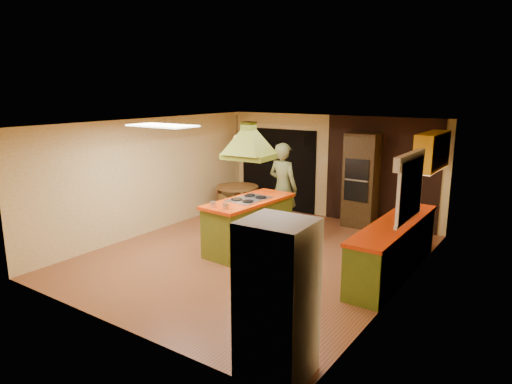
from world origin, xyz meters
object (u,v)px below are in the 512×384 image
Objects in this scene: refrigerator at (277,300)px; dining_table at (238,195)px; canister_large at (404,207)px; man at (283,188)px; wall_oven at (361,180)px; kitchen_island at (249,224)px.

refrigerator is 1.73× the size of dining_table.
refrigerator reaches higher than canister_large.
man is at bearing -15.21° from dining_table.
dining_table is 4.40m from canister_large.
canister_large is at bearing 85.85° from refrigerator.
refrigerator is 6.04m from wall_oven.
man reaches higher than dining_table.
refrigerator reaches higher than dining_table.
wall_oven is at bearing -125.31° from man.
man is at bearing 95.75° from kitchen_island.
refrigerator is at bearing -79.39° from wall_oven.
wall_oven reaches higher than man.
man is 1.12× the size of refrigerator.
refrigerator is (2.60, -3.15, 0.38)m from kitchen_island.
wall_oven is 9.63× the size of canister_large.
man is at bearing 172.36° from canister_large.
man reaches higher than kitchen_island.
canister_large reaches higher than kitchen_island.
man is 2.77m from canister_large.
man is 1.67m from dining_table.
wall_oven is 2.09× the size of dining_table.
canister_large is at bearing -51.91° from wall_oven.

